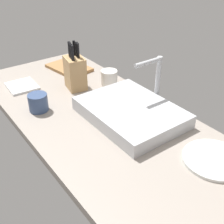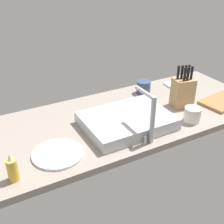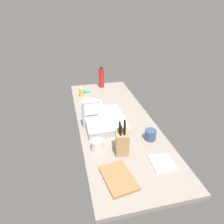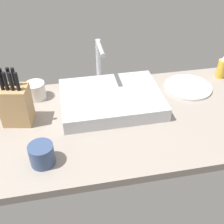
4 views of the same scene
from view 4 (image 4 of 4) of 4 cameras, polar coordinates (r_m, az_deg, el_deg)
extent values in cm
cube|color=gray|center=(125.27, 1.94, -1.71)|extent=(183.53, 66.58, 3.50)
cube|color=#B7BABF|center=(129.74, -0.17, 2.58)|extent=(45.08, 33.85, 6.21)
cylinder|color=#B7BABF|center=(140.00, -2.70, 9.68)|extent=(2.40, 2.40, 24.18)
cylinder|color=#B7BABF|center=(128.68, -2.33, 12.57)|extent=(2.00, 14.38, 2.00)
cylinder|color=#B7BABF|center=(145.46, -1.21, 6.30)|extent=(1.60, 1.60, 4.00)
cube|color=tan|center=(123.26, -18.65, 1.28)|extent=(13.25, 11.14, 17.02)
cylinder|color=black|center=(116.87, -21.37, 5.79)|extent=(1.65, 1.65, 7.67)
cylinder|color=black|center=(119.12, -21.17, 6.47)|extent=(1.65, 1.65, 7.67)
cylinder|color=black|center=(115.99, -20.50, 5.77)|extent=(1.65, 1.65, 7.67)
cylinder|color=black|center=(118.61, -19.88, 6.65)|extent=(1.65, 1.65, 7.67)
cylinder|color=black|center=(115.18, -19.52, 5.77)|extent=(1.65, 1.65, 7.67)
cylinder|color=black|center=(117.87, -18.99, 6.66)|extent=(1.65, 1.65, 7.67)
cylinder|color=black|center=(114.30, -18.44, 5.77)|extent=(1.65, 1.65, 7.67)
cylinder|color=gold|center=(160.56, 21.01, 8.09)|extent=(4.45, 4.45, 9.79)
cone|color=silver|center=(157.80, 21.52, 10.06)|extent=(2.45, 2.45, 2.80)
cylinder|color=silver|center=(147.81, 14.95, 4.84)|extent=(23.26, 23.26, 1.20)
cylinder|color=#384C75|center=(105.03, -13.86, -8.24)|extent=(8.97, 8.97, 8.17)
cylinder|color=silver|center=(138.76, -14.99, 4.16)|extent=(8.98, 8.98, 7.95)
camera|label=1|loc=(1.09, 64.94, 14.07)|focal=46.79mm
camera|label=2|loc=(2.34, 14.58, 37.43)|focal=46.70mm
camera|label=3|loc=(1.92, -66.00, 25.45)|focal=33.84mm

